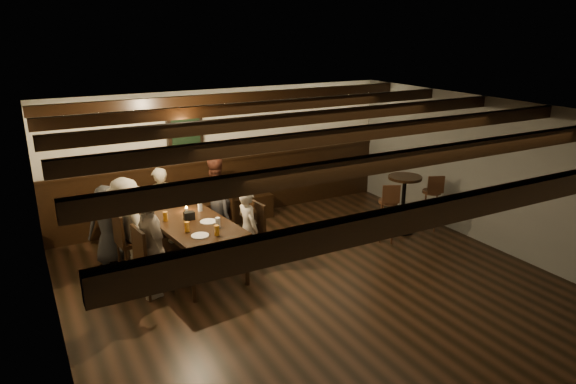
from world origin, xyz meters
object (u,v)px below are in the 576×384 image
person_left_far (150,246)px  person_right_near (219,211)px  person_right_far (248,228)px  bar_stool_right (430,209)px  chair_right_near (218,229)px  person_bench_centre (161,207)px  bar_stool_left (387,220)px  chair_left_far (155,273)px  person_bench_left (108,224)px  person_left_near (127,225)px  chair_left_near (132,252)px  high_top_table (404,196)px  person_bench_right (214,197)px  dining_table (188,223)px  chair_right_far (247,247)px

person_left_far → person_right_near: bearing=121.0°
person_right_far → person_right_near: bearing=0.0°
person_left_far → bar_stool_right: 4.91m
chair_right_near → person_left_far: 1.77m
person_bench_centre → bar_stool_left: bearing=146.3°
person_bench_centre → bar_stool_left: person_bench_centre is taller
chair_left_far → person_bench_left: person_bench_left is taller
person_bench_left → chair_left_far: bearing=97.6°
chair_left_far → person_left_near: size_ratio=0.69×
person_bench_left → person_left_near: size_ratio=0.86×
person_right_far → bar_stool_right: (3.41, -0.23, -0.21)m
chair_left_near → high_top_table: (4.48, -0.79, 0.39)m
person_bench_right → person_right_far: (0.02, -1.36, -0.10)m
dining_table → person_left_near: size_ratio=1.54×
chair_right_far → person_bench_centre: person_bench_centre is taller
chair_left_near → chair_right_far: size_ratio=0.92×
person_bench_left → high_top_table: person_bench_left is taller
bar_stool_left → chair_right_far: bearing=-159.6°
person_bench_centre → high_top_table: 4.11m
person_left_near → bar_stool_left: 4.14m
chair_right_far → high_top_table: size_ratio=0.96×
chair_left_near → chair_right_far: bearing=58.0°
dining_table → person_bench_centre: (-0.13, 1.04, -0.05)m
person_right_near → chair_right_near: bearing=90.0°
person_bench_left → person_bench_right: 1.80m
person_left_near → high_top_table: bearing=73.1°
person_bench_left → bar_stool_left: person_bench_left is taller
dining_table → person_bench_right: (0.78, 1.00, -0.01)m
person_bench_left → high_top_table: 4.87m
person_bench_right → person_left_near: bearing=15.3°
dining_table → high_top_table: bearing=-13.6°
bar_stool_left → bar_stool_right: size_ratio=1.00×
chair_left_near → bar_stool_right: bar_stool_right is taller
person_bench_right → bar_stool_left: person_bench_right is taller
person_left_near → bar_stool_right: person_left_near is taller
person_bench_centre → chair_left_far: bearing=64.3°
person_bench_right → person_right_far: size_ratio=1.17×
chair_left_far → person_left_far: bearing=-90.0°
bar_stool_right → person_bench_left: bearing=-171.9°
chair_right_far → bar_stool_left: bearing=-103.4°
person_bench_centre → person_left_near: person_left_near is taller
person_bench_left → dining_table: bearing=135.0°
person_left_near → dining_table: bearing=59.0°
chair_left_near → dining_table: bearing=58.0°
chair_left_far → chair_right_near: (1.32, 1.07, -0.00)m
chair_right_near → bar_stool_right: size_ratio=0.93×
chair_right_near → person_right_far: size_ratio=0.81×
dining_table → chair_right_far: chair_right_far is taller
bar_stool_left → bar_stool_right: bearing=29.7°
dining_table → chair_left_far: (-0.66, -0.53, -0.41)m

